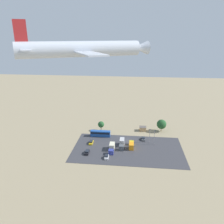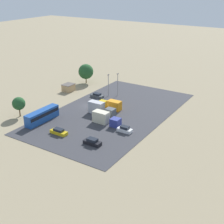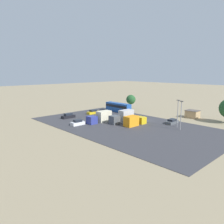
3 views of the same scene
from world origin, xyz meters
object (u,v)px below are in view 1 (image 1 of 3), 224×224
object	(u,v)px
parked_car_1	(143,139)
parked_truck_1	(112,148)
parked_car_0	(91,142)
shed_building	(143,129)
bus	(100,133)
parked_truck_2	(131,145)
parked_truck_0	(122,144)
airplane	(87,49)
parked_car_3	(87,152)
parked_car_2	(107,157)

from	to	relation	value
parked_car_1	parked_truck_1	distance (m)	21.39
parked_car_1	parked_car_0	bearing A→B (deg)	-165.15
shed_building	bus	world-z (taller)	bus
parked_car_0	parked_truck_1	bearing A→B (deg)	-28.98
shed_building	parked_truck_2	world-z (taller)	parked_truck_2
parked_car_0	parked_truck_1	world-z (taller)	parked_truck_1
parked_car_0	parked_truck_1	size ratio (longest dim) A/B	0.58
parked_truck_0	airplane	size ratio (longest dim) A/B	0.26
parked_car_3	parked_truck_1	bearing A→B (deg)	19.23
bus	airplane	xyz separation A→B (m)	(-5.87, 53.70, 49.67)
shed_building	airplane	distance (m)	83.85
parked_car_1	parked_truck_0	xyz separation A→B (m)	(11.40, 9.13, 1.05)
bus	airplane	bearing A→B (deg)	6.24
parked_truck_0	parked_car_2	bearing A→B (deg)	62.38
parked_truck_2	airplane	size ratio (longest dim) A/B	0.22
shed_building	parked_truck_1	size ratio (longest dim) A/B	0.51
bus	parked_car_3	world-z (taller)	bus
parked_car_2	parked_truck_2	bearing A→B (deg)	45.49
parked_truck_0	parked_truck_1	distance (m)	6.80
parked_truck_1	parked_car_2	bearing A→B (deg)	77.55
parked_car_2	parked_truck_1	world-z (taller)	parked_truck_1
parked_truck_0	bus	bearing A→B (deg)	-39.96
parked_car_1	parked_truck_2	bearing A→B (deg)	-123.30
parked_car_1	airplane	bearing A→B (deg)	-109.70
parked_car_0	parked_truck_2	distance (m)	21.76
bus	parked_car_0	world-z (taller)	bus
parked_car_0	parked_car_3	size ratio (longest dim) A/B	1.07
shed_building	parked_car_3	bearing A→B (deg)	47.72
bus	parked_car_3	size ratio (longest dim) A/B	2.54
shed_building	parked_truck_1	distance (m)	31.09
bus	parked_truck_2	size ratio (longest dim) A/B	1.50
parked_car_0	parked_truck_0	distance (m)	16.73
parked_car_0	parked_car_3	distance (m)	10.67
shed_building	parked_car_2	distance (m)	38.24
parked_car_2	parked_truck_2	distance (m)	16.24
parked_truck_1	parked_truck_2	bearing A→B (deg)	-156.34
parked_truck_0	airplane	distance (m)	66.07
parked_truck_2	bus	bearing A→B (deg)	147.46
bus	parked_car_0	xyz separation A→B (m)	(3.56, 9.23, -1.20)
parked_car_0	parked_car_1	xyz separation A→B (m)	(-28.01, -7.43, -0.03)
parked_car_0	parked_car_1	size ratio (longest dim) A/B	1.07
parked_car_3	parked_truck_2	bearing A→B (deg)	21.27
parked_car_1	parked_truck_0	bearing A→B (deg)	-141.31
parked_truck_1	parked_truck_2	world-z (taller)	parked_truck_1
airplane	shed_building	bearing A→B (deg)	136.11
bus	parked_car_3	distance (m)	20.23
bus	parked_car_1	bearing A→B (deg)	85.79
airplane	parked_truck_2	bearing A→B (deg)	136.04
shed_building	bus	size ratio (longest dim) A/B	0.37
shed_building	bus	bearing A→B (deg)	23.79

